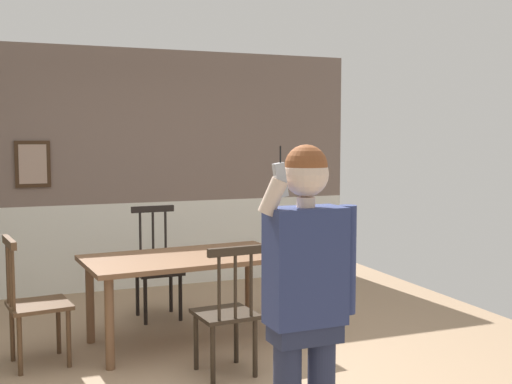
{
  "coord_description": "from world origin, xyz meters",
  "views": [
    {
      "loc": [
        -1.1,
        -4.26,
        1.73
      ],
      "look_at": [
        0.24,
        -0.78,
        1.41
      ],
      "focal_mm": 44.79,
      "sensor_mm": 36.0,
      "label": 1
    }
  ],
  "objects": [
    {
      "name": "chair_at_table_head",
      "position": [
        0.33,
        0.03,
        0.47
      ],
      "size": [
        0.44,
        0.44,
        0.97
      ],
      "rotation": [
        0.0,
        0.0,
        0.09
      ],
      "color": "#2D2319",
      "rests_on": "ground_plane"
    },
    {
      "name": "dining_table",
      "position": [
        0.25,
        0.86,
        0.65
      ],
      "size": [
        1.75,
        1.04,
        0.74
      ],
      "rotation": [
        0.0,
        0.0,
        0.09
      ],
      "color": "brown",
      "rests_on": "ground_plane"
    },
    {
      "name": "chair_near_window",
      "position": [
        0.18,
        1.69,
        0.49
      ],
      "size": [
        0.43,
        0.43,
        1.06
      ],
      "rotation": [
        0.0,
        0.0,
        3.17
      ],
      "color": "black",
      "rests_on": "ground_plane"
    },
    {
      "name": "person_figure",
      "position": [
        0.24,
        -1.48,
        0.97
      ],
      "size": [
        0.54,
        0.22,
        1.69
      ],
      "rotation": [
        0.0,
        0.0,
        3.17
      ],
      "color": "#282E49",
      "rests_on": "ground_plane"
    },
    {
      "name": "ground_plane",
      "position": [
        0.0,
        0.0,
        0.0
      ],
      "size": [
        6.58,
        6.58,
        0.0
      ],
      "primitive_type": "plane",
      "color": "#9E7F60"
    },
    {
      "name": "room_back_partition",
      "position": [
        -0.0,
        3.0,
        1.3
      ],
      "size": [
        5.65,
        0.17,
        2.71
      ],
      "color": "#756056",
      "rests_on": "ground_plane"
    },
    {
      "name": "chair_by_doorway",
      "position": [
        -0.97,
        0.75,
        0.48
      ],
      "size": [
        0.49,
        0.49,
        0.99
      ],
      "rotation": [
        0.0,
        0.0,
        4.86
      ],
      "color": "#513823",
      "rests_on": "ground_plane"
    }
  ]
}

